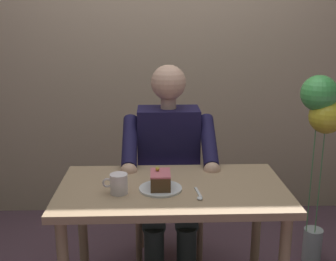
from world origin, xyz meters
TOP-DOWN VIEW (x-y plane):
  - cafe_rear_panel at (0.00, -1.38)m, footprint 6.40×0.12m
  - dining_table at (0.00, 0.00)m, footprint 1.09×0.61m
  - chair at (0.00, -0.61)m, footprint 0.42×0.42m
  - seated_person at (0.00, -0.44)m, footprint 0.53×0.58m
  - dessert_plate at (0.06, 0.04)m, footprint 0.20×0.20m
  - cake_slice at (0.06, 0.04)m, footprint 0.09×0.13m
  - coffee_cup at (0.25, 0.07)m, footprint 0.12×0.08m
  - dessert_spoon at (-0.11, 0.12)m, footprint 0.03×0.14m
  - balloon_display at (-0.90, -0.49)m, footprint 0.26×0.23m

SIDE VIEW (x-z plane):
  - chair at x=0.00m, z-range 0.04..0.94m
  - dining_table at x=0.00m, z-range 0.27..1.01m
  - seated_person at x=0.00m, z-range 0.02..1.29m
  - dessert_spoon at x=-0.11m, z-range 0.74..0.75m
  - dessert_plate at x=0.06m, z-range 0.74..0.75m
  - cake_slice at x=0.06m, z-range 0.74..0.84m
  - coffee_cup at x=0.25m, z-range 0.74..0.84m
  - balloon_display at x=-0.90m, z-range 0.30..1.50m
  - cafe_rear_panel at x=0.00m, z-range 0.00..3.00m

